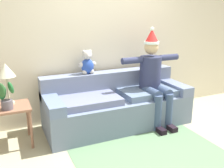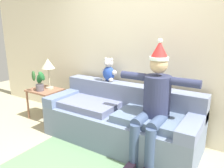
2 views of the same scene
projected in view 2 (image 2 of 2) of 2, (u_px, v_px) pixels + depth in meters
name	position (u px, v px, depth m)	size (l,w,h in m)	color
back_wall	(138.00, 48.00, 3.36)	(7.00, 0.10, 2.70)	beige
couch	(121.00, 120.00, 3.19)	(2.28, 0.87, 0.82)	slate
person_seated	(154.00, 101.00, 2.65)	(1.02, 0.77, 1.54)	#2D3252
teddy_bear	(109.00, 71.00, 3.44)	(0.29, 0.17, 0.38)	#2747A4
side_table	(45.00, 94.00, 3.97)	(0.57, 0.46, 0.56)	#905F48
table_lamp	(48.00, 65.00, 3.90)	(0.24, 0.24, 0.56)	#BEB69A
potted_plant	(39.00, 81.00, 3.82)	(0.23, 0.24, 0.38)	#59515A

